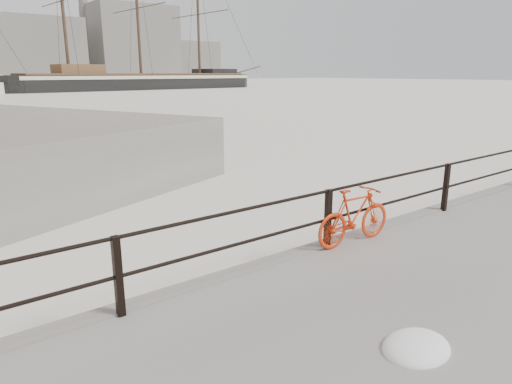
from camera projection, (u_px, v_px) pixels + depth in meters
ground at (435, 224)px, 9.77m from camera, size 400.00×400.00×0.00m
guardrail at (446, 187)px, 9.44m from camera, size 28.00×0.10×1.00m
bicycle at (355, 216)px, 7.62m from camera, size 1.62×0.33×0.97m
barque_black at (142, 89)px, 88.34m from camera, size 61.82×24.51×34.17m
industrial_west at (20, 51)px, 126.56m from camera, size 32.00×18.00×18.00m
industrial_mid at (132, 45)px, 150.29m from camera, size 26.00×20.00×24.00m
industrial_east at (186, 62)px, 168.97m from camera, size 20.00×16.00×14.00m
smokestack at (84, 11)px, 143.91m from camera, size 2.80×2.80×44.00m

